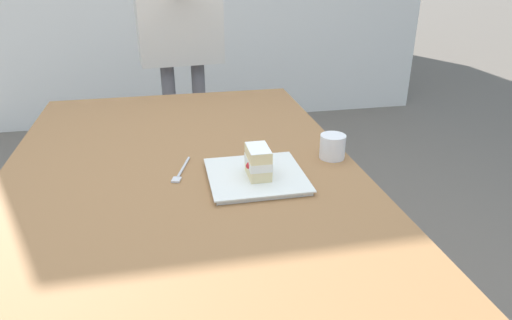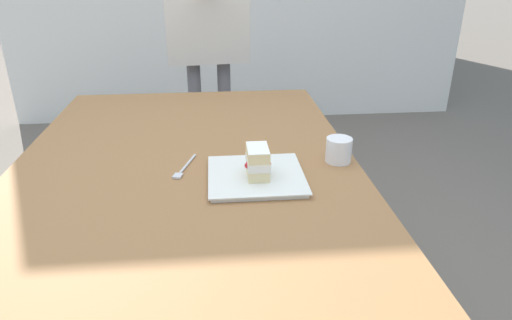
# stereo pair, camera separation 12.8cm
# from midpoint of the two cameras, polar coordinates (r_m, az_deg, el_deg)

# --- Properties ---
(patio_table) EXTENTS (1.58, 1.07, 0.70)m
(patio_table) POSITION_cam_midpoint_polar(r_m,az_deg,el_deg) (1.46, -6.15, -2.93)
(patio_table) COLOR olive
(patio_table) RESTS_ON ground
(dessert_plate) EXTENTS (0.27, 0.27, 0.02)m
(dessert_plate) POSITION_cam_midpoint_polar(r_m,az_deg,el_deg) (1.31, 2.82, -2.12)
(dessert_plate) COLOR white
(dessert_plate) RESTS_ON patio_table
(cake_slice) EXTENTS (0.10, 0.08, 0.09)m
(cake_slice) POSITION_cam_midpoint_polar(r_m,az_deg,el_deg) (1.27, 3.09, -0.30)
(cake_slice) COLOR beige
(cake_slice) RESTS_ON dessert_plate
(dessert_fork) EXTENTS (0.17, 0.07, 0.01)m
(dessert_fork) POSITION_cam_midpoint_polar(r_m,az_deg,el_deg) (1.37, -6.37, -1.02)
(dessert_fork) COLOR silver
(dessert_fork) RESTS_ON patio_table
(coffee_cup) EXTENTS (0.08, 0.08, 0.08)m
(coffee_cup) POSITION_cam_midpoint_polar(r_m,az_deg,el_deg) (1.44, 12.91, 1.24)
(coffee_cup) COLOR white
(coffee_cup) RESTS_ON patio_table
(diner_person) EXTENTS (0.56, 0.44, 1.54)m
(diner_person) POSITION_cam_midpoint_polar(r_m,az_deg,el_deg) (2.43, -4.71, 18.03)
(diner_person) COLOR slate
(diner_person) RESTS_ON ground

